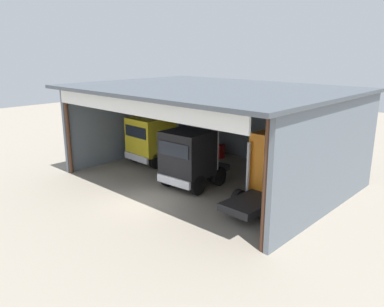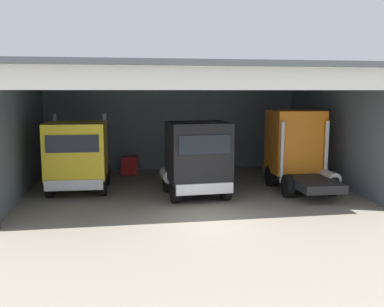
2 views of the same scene
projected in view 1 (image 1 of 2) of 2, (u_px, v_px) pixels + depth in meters
ground_plane at (142, 203)px, 19.75m from camera, size 80.00×80.00×0.00m
workshop_shed at (221, 113)px, 23.22m from camera, size 15.66×11.85×5.67m
truck_yellow_right_bay at (154, 139)px, 26.38m from camera, size 2.78×4.72×3.57m
truck_black_left_bay at (190, 157)px, 21.65m from camera, size 2.83×4.32×3.34m
truck_orange_yard_outside at (277, 170)px, 18.99m from camera, size 2.55×5.07×3.74m
oil_drum at (285, 163)px, 25.19m from camera, size 0.58×0.58×0.88m
tool_cart at (218, 151)px, 28.02m from camera, size 0.90×0.60×1.00m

